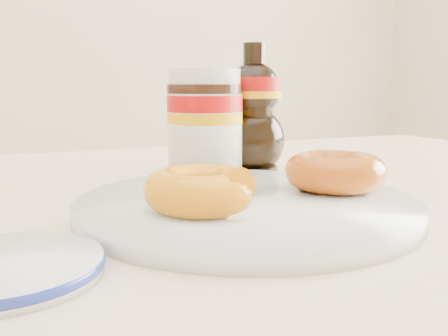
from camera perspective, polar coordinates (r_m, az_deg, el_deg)
name	(u,v)px	position (r m, az deg, el deg)	size (l,w,h in m)	color
dining_table	(198,276)	(0.54, -2.96, -12.28)	(1.40, 0.90, 0.75)	#FEEFC1
plate	(246,205)	(0.45, 2.59, -4.29)	(0.31, 0.31, 0.02)	white
donut_bitten	(202,189)	(0.41, -2.48, -2.45)	(0.10, 0.10, 0.03)	orange
donut_whole	(335,171)	(0.50, 12.59, -0.36)	(0.10, 0.10, 0.03)	#AB550B
nutella_jar	(205,119)	(0.64, -2.20, 5.65)	(0.10, 0.10, 0.14)	white
syrup_bottle	(254,108)	(0.68, 3.41, 6.86)	(0.09, 0.07, 0.17)	black
blue_rim_saucer	(4,268)	(0.33, -23.82, -10.38)	(0.12, 0.12, 0.01)	white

